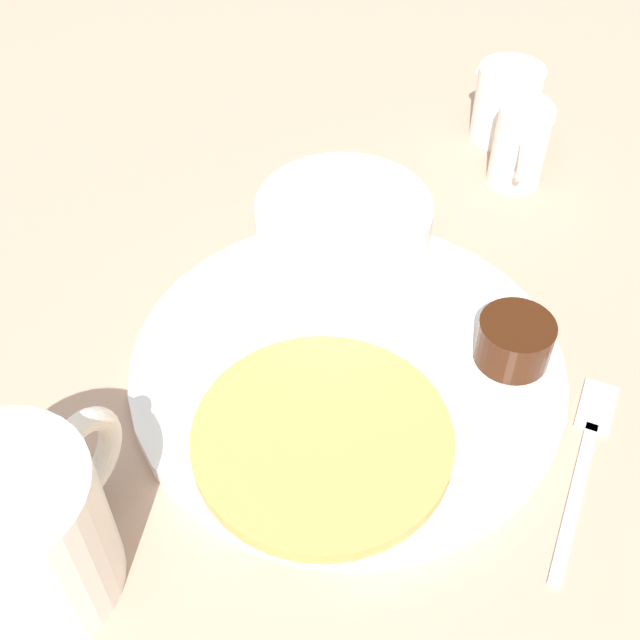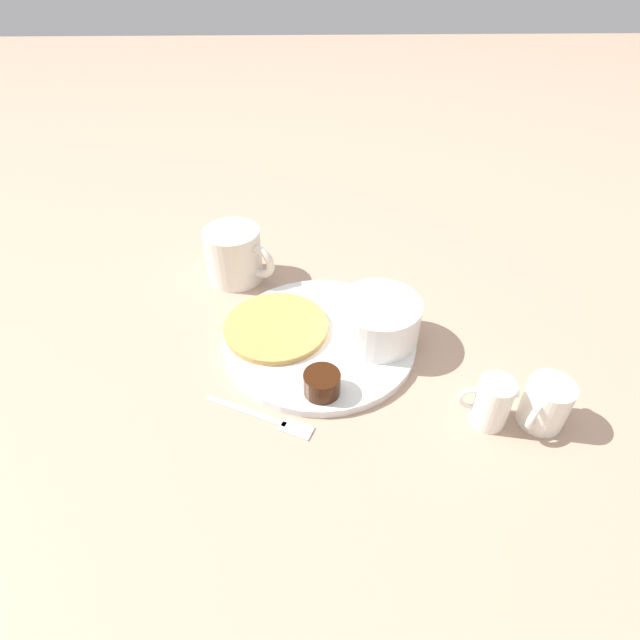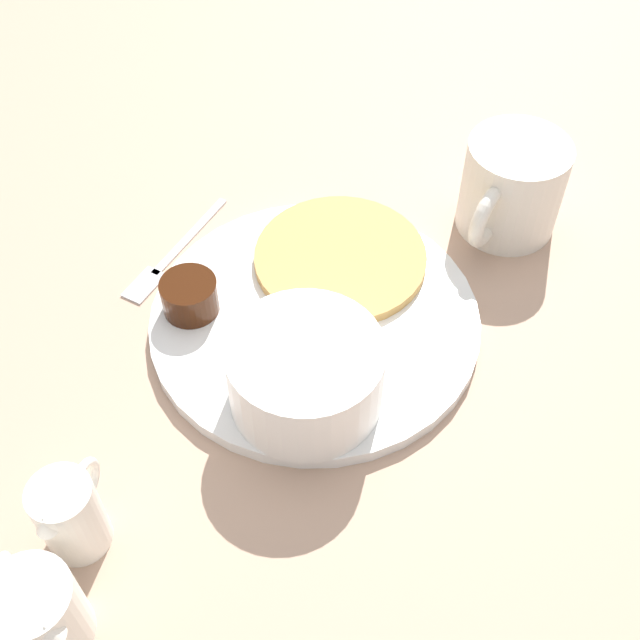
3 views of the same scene
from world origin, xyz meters
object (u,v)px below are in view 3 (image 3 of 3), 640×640
plate (315,320)px  creamer_pitcher_near (71,514)px  creamer_pitcher_far (39,613)px  coffee_mug (511,188)px  bowl (311,372)px  fork (167,259)px

plate → creamer_pitcher_near: size_ratio=3.95×
creamer_pitcher_far → creamer_pitcher_near: bearing=-91.9°
coffee_mug → creamer_pitcher_far: (0.30, 0.39, -0.01)m
coffee_mug → creamer_pitcher_near: size_ratio=1.68×
plate → bowl: (-0.00, 0.08, 0.04)m
plate → creamer_pitcher_far: 0.30m
coffee_mug → fork: 0.31m
bowl → creamer_pitcher_far: size_ratio=1.76×
plate → bowl: bowl is taller
creamer_pitcher_near → fork: 0.26m
plate → coffee_mug: coffee_mug is taller
creamer_pitcher_near → creamer_pitcher_far: 0.06m
creamer_pitcher_near → plate: bearing=-125.7°
fork → coffee_mug: bearing=-166.8°
fork → creamer_pitcher_near: bearing=88.6°
plate → bowl: 0.09m
plate → fork: size_ratio=1.98×
bowl → creamer_pitcher_far: 0.23m
creamer_pitcher_far → fork: size_ratio=0.48×
fork → plate: bearing=155.2°
creamer_pitcher_near → creamer_pitcher_far: bearing=88.1°
plate → creamer_pitcher_near: bearing=54.3°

